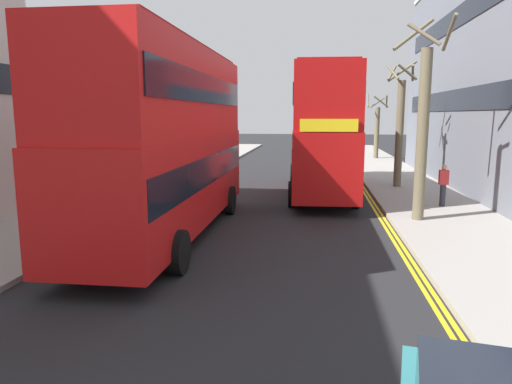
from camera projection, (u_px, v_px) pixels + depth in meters
name	position (u px, v px, depth m)	size (l,w,h in m)	color
sidewalk_right	(451.00, 222.00, 15.76)	(4.00, 80.00, 0.14)	#9E9991
sidewalk_left	(87.00, 212.00, 17.38)	(4.00, 80.00, 0.14)	#9E9991
kerb_line_outer	(397.00, 237.00, 14.08)	(0.10, 56.00, 0.01)	yellow
kerb_line_inner	(391.00, 237.00, 14.10)	(0.10, 56.00, 0.01)	yellow
double_decker_bus_away	(168.00, 136.00, 13.79)	(2.84, 10.82, 5.64)	red
double_decker_bus_oncoming	(321.00, 128.00, 21.41)	(3.11, 10.89, 5.64)	#B20F0F
pedestrian_far	(443.00, 185.00, 18.05)	(0.34, 0.22, 1.62)	#2D2D38
street_tree_near	(400.00, 127.00, 22.76)	(1.52, 1.49, 6.13)	#6B6047
street_tree_mid	(423.00, 128.00, 15.39)	(1.76, 1.81, 6.73)	#6B6047
street_tree_far	(377.00, 129.00, 37.93)	(1.71, 1.66, 5.25)	#6B6047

